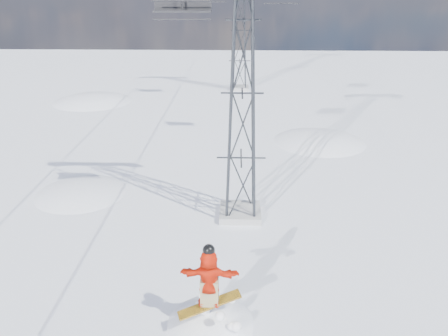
{
  "coord_description": "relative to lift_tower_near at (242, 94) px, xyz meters",
  "views": [
    {
      "loc": [
        0.6,
        -9.02,
        9.49
      ],
      "look_at": [
        0.18,
        4.85,
        3.61
      ],
      "focal_mm": 35.0,
      "sensor_mm": 36.0,
      "label": 1
    }
  ],
  "objects": [
    {
      "name": "lift_tower_near",
      "position": [
        0.0,
        0.0,
        0.0
      ],
      "size": [
        5.2,
        1.8,
        11.43
      ],
      "color": "#999999",
      "rests_on": "ground"
    },
    {
      "name": "lift_tower_far",
      "position": [
        0.0,
        25.0,
        0.0
      ],
      "size": [
        5.2,
        1.8,
        11.43
      ],
      "color": "#999999",
      "rests_on": "ground"
    },
    {
      "name": "snow_terrain",
      "position": [
        -5.57,
        13.24,
        -15.06
      ],
      "size": [
        39.0,
        37.0,
        22.0
      ],
      "color": "white",
      "rests_on": "ground"
    },
    {
      "name": "lift_chair_near",
      "position": [
        -2.2,
        -0.39,
        3.32
      ],
      "size": [
        2.07,
        0.6,
        2.57
      ],
      "color": "black",
      "rests_on": "ground"
    }
  ]
}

